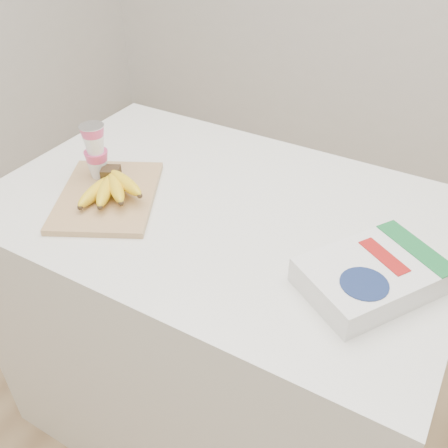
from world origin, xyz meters
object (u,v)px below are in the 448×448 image
Objects in this scene: yogurt_stack at (95,150)px; cereal_box at (372,275)px; table at (221,323)px; bananas at (111,187)px; cutting_board at (108,196)px.

cereal_box is at bearing -2.56° from yogurt_stack.
cereal_box reaches higher than table.
bananas is at bearing -32.15° from yogurt_stack.
yogurt_stack reaches higher than cereal_box.
yogurt_stack is (-0.09, 0.06, 0.06)m from bananas.
yogurt_stack reaches higher than bananas.
cereal_box is (0.77, -0.03, -0.07)m from yogurt_stack.
bananas is 1.26× the size of yogurt_stack.
cutting_board is (-0.27, -0.12, 0.46)m from table.
table is 6.22× the size of bananas.
bananas is 0.12m from yogurt_stack.
bananas is 0.68m from cereal_box.
table is 7.86× the size of yogurt_stack.
table is at bearing -161.10° from cereal_box.
bananas is 0.57× the size of cereal_box.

